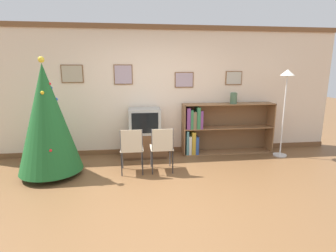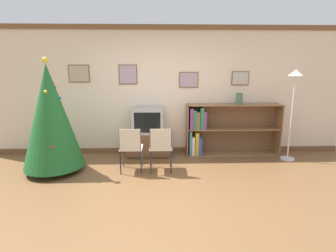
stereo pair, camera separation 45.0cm
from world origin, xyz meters
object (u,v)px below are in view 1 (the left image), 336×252
television (145,121)px  folding_chair_left (132,148)px  tv_console (145,145)px  vase (234,98)px  folding_chair_right (162,147)px  standing_lamp (286,91)px  bookshelf (212,128)px  christmas_tree (47,119)px

television → folding_chair_left: size_ratio=0.78×
tv_console → vase: (1.90, 0.02, 0.96)m
folding_chair_right → tv_console: bearing=106.5°
folding_chair_right → standing_lamp: bearing=12.6°
folding_chair_left → standing_lamp: size_ratio=0.45×
television → folding_chair_right: size_ratio=0.78×
tv_console → vase: vase is taller
folding_chair_right → bookshelf: 1.55m
tv_console → bookshelf: bookshelf is taller
tv_console → vase: 2.13m
christmas_tree → bookshelf: (3.13, 0.87, -0.46)m
christmas_tree → folding_chair_right: christmas_tree is taller
christmas_tree → bookshelf: 3.28m
television → bookshelf: bearing=3.1°
television → bookshelf: 1.49m
christmas_tree → television: 1.85m
christmas_tree → tv_console: size_ratio=2.25×
vase → standing_lamp: 1.04m
folding_chair_right → bookshelf: bookshelf is taller
folding_chair_left → vase: vase is taller
tv_console → folding_chair_left: bearing=-106.5°
tv_console → television: size_ratio=1.40×
tv_console → television: 0.51m
television → standing_lamp: size_ratio=0.35×
television → vase: bearing=0.8°
folding_chair_right → bookshelf: bearing=38.9°
folding_chair_left → tv_console: bearing=73.5°
vase → standing_lamp: size_ratio=0.13×
bookshelf → vase: (0.43, -0.05, 0.67)m
christmas_tree → television: christmas_tree is taller
standing_lamp → folding_chair_left: bearing=-169.5°
folding_chair_right → vase: bearing=29.4°
standing_lamp → folding_chair_right: bearing=-167.4°
folding_chair_left → vase: (2.17, 0.92, 0.74)m
folding_chair_right → christmas_tree: bearing=177.0°
tv_console → television: bearing=-90.0°
folding_chair_right → standing_lamp: size_ratio=0.45×
folding_chair_left → bookshelf: (1.74, 0.97, 0.08)m
bookshelf → folding_chair_left: bearing=-150.7°
christmas_tree → folding_chair_left: 1.49m
vase → bookshelf: bearing=173.1°
television → christmas_tree: bearing=-154.4°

